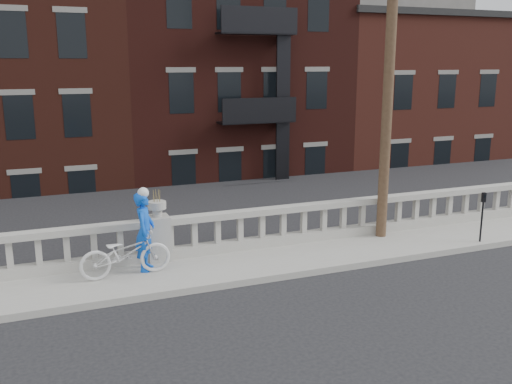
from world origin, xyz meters
TOP-DOWN VIEW (x-y plane):
  - ground at (0.00, 0.00)m, footprint 120.00×120.00m
  - sidewalk at (0.00, 3.00)m, footprint 32.00×2.20m
  - balustrade at (0.00, 3.95)m, footprint 28.00×0.34m
  - planter_pedestal at (0.00, 3.95)m, footprint 0.55×0.55m
  - lower_level at (0.56, 23.04)m, footprint 80.00×44.00m
  - utility_pole at (6.20, 3.60)m, footprint 1.60×0.28m
  - parking_meter_e at (8.39, 2.15)m, footprint 0.10×0.09m
  - bicycle at (-0.92, 3.14)m, footprint 2.08×0.82m
  - cyclist at (-0.42, 3.38)m, footprint 0.68×0.80m

SIDE VIEW (x-z plane):
  - ground at x=0.00m, z-range 0.00..0.00m
  - sidewalk at x=0.00m, z-range 0.00..0.15m
  - balustrade at x=0.00m, z-range 0.13..1.16m
  - bicycle at x=-0.92m, z-range 0.15..1.23m
  - planter_pedestal at x=0.00m, z-range -0.05..1.71m
  - parking_meter_e at x=8.39m, z-range 0.32..1.68m
  - cyclist at x=-0.42m, z-range 0.15..2.01m
  - lower_level at x=0.56m, z-range -7.77..13.03m
  - utility_pole at x=6.20m, z-range 0.24..10.24m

